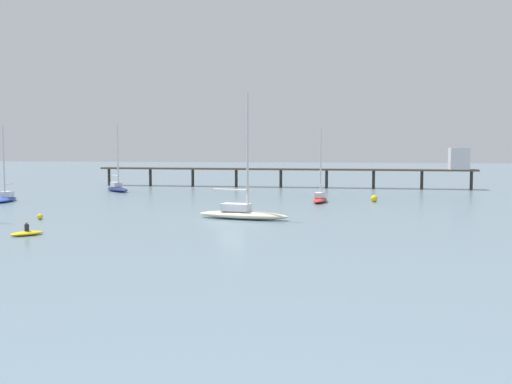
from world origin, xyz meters
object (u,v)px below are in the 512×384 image
(sailboat_red, at_px, (320,197))
(sailboat_blue, at_px, (6,197))
(pier, at_px, (340,166))
(sailboat_cream, at_px, (242,212))
(sailboat_navy, at_px, (117,187))
(mooring_buoy_far, at_px, (40,217))
(mooring_buoy_inner, at_px, (374,199))
(dinghy_yellow, at_px, (27,233))

(sailboat_red, relative_size, sailboat_blue, 0.96)
(pier, relative_size, sailboat_cream, 5.33)
(pier, relative_size, sailboat_blue, 6.74)
(pier, bearing_deg, sailboat_navy, -159.24)
(sailboat_cream, distance_m, mooring_buoy_far, 19.82)
(sailboat_navy, relative_size, mooring_buoy_inner, 11.83)
(sailboat_red, bearing_deg, pier, 84.62)
(sailboat_red, bearing_deg, mooring_buoy_far, -140.31)
(dinghy_yellow, distance_m, mooring_buoy_far, 10.57)
(mooring_buoy_far, bearing_deg, dinghy_yellow, -67.02)
(sailboat_cream, xyz_separation_m, mooring_buoy_inner, (13.90, 19.87, -0.28))
(pier, height_order, sailboat_red, sailboat_red)
(dinghy_yellow, bearing_deg, mooring_buoy_inner, 48.29)
(sailboat_navy, distance_m, sailboat_cream, 40.77)
(dinghy_yellow, bearing_deg, sailboat_navy, 102.59)
(dinghy_yellow, bearing_deg, sailboat_red, 54.79)
(dinghy_yellow, xyz_separation_m, mooring_buoy_far, (-4.13, 9.74, 0.07))
(sailboat_navy, height_order, mooring_buoy_inner, sailboat_navy)
(sailboat_cream, bearing_deg, mooring_buoy_far, -170.49)
(sailboat_red, xyz_separation_m, mooring_buoy_inner, (6.91, 1.14, -0.18))
(sailboat_red, relative_size, dinghy_yellow, 3.42)
(sailboat_blue, xyz_separation_m, dinghy_yellow, (17.92, -26.60, -0.43))
(dinghy_yellow, distance_m, mooring_buoy_inner, 44.05)
(pier, height_order, sailboat_blue, sailboat_blue)
(mooring_buoy_far, distance_m, mooring_buoy_inner, 40.67)
(sailboat_cream, height_order, sailboat_blue, sailboat_cream)
(mooring_buoy_inner, bearing_deg, sailboat_cream, -124.96)
(sailboat_red, relative_size, sailboat_navy, 0.89)
(sailboat_cream, height_order, dinghy_yellow, sailboat_cream)
(sailboat_cream, relative_size, mooring_buoy_far, 21.90)
(pier, distance_m, mooring_buoy_far, 56.51)
(mooring_buoy_far, bearing_deg, mooring_buoy_inner, 34.69)
(sailboat_red, height_order, sailboat_blue, sailboat_blue)
(pier, relative_size, mooring_buoy_far, 116.67)
(sailboat_red, bearing_deg, sailboat_cream, -110.45)
(sailboat_navy, bearing_deg, sailboat_blue, -113.38)
(sailboat_cream, distance_m, sailboat_blue, 36.00)
(sailboat_blue, distance_m, mooring_buoy_inner, 47.65)
(dinghy_yellow, height_order, mooring_buoy_far, dinghy_yellow)
(sailboat_blue, bearing_deg, mooring_buoy_inner, 7.58)
(sailboat_navy, xyz_separation_m, sailboat_blue, (-7.90, -18.28, -0.03))
(sailboat_red, xyz_separation_m, mooring_buoy_far, (-26.53, -22.01, -0.35))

